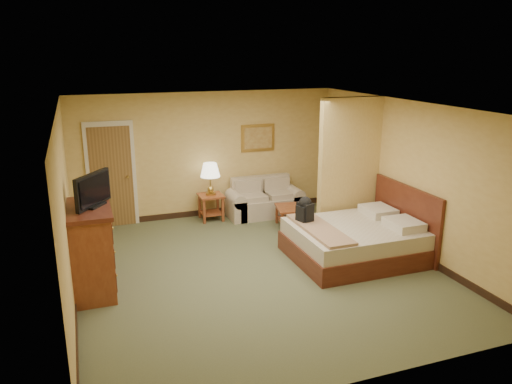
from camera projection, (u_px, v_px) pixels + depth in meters
name	position (u px, v px, depth m)	size (l,w,h in m)	color
floor	(257.00, 270.00, 8.00)	(6.00, 6.00, 0.00)	#515638
ceiling	(257.00, 107.00, 7.29)	(6.00, 6.00, 0.00)	white
back_wall	(207.00, 155.00, 10.36)	(5.50, 0.02, 2.60)	tan
left_wall	(66.00, 211.00, 6.75)	(0.02, 6.00, 2.60)	tan
right_wall	(407.00, 177.00, 8.54)	(0.02, 6.00, 2.60)	tan
partition	(349.00, 168.00, 9.18)	(1.20, 0.15, 2.60)	tan
door	(112.00, 176.00, 9.76)	(0.94, 0.16, 2.10)	beige
baseboard	(209.00, 212.00, 10.69)	(5.50, 0.02, 0.12)	black
loveseat	(264.00, 203.00, 10.61)	(1.59, 0.74, 0.80)	tan
side_table	(211.00, 203.00, 10.29)	(0.49, 0.49, 0.54)	brown
table_lamp	(210.00, 171.00, 10.10)	(0.40, 0.40, 0.66)	#AC8C3F
coffee_table	(293.00, 213.00, 9.86)	(0.78, 0.78, 0.42)	brown
wall_picture	(258.00, 138.00, 10.61)	(0.74, 0.04, 0.58)	#B78E3F
dresser	(91.00, 249.00, 7.14)	(0.63, 1.20, 1.29)	brown
tv	(93.00, 191.00, 6.94)	(0.50, 0.67, 0.48)	black
bed	(359.00, 239.00, 8.41)	(2.14, 1.82, 1.18)	#4A1B11
backpack	(305.00, 209.00, 8.38)	(0.25, 0.31, 0.46)	black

